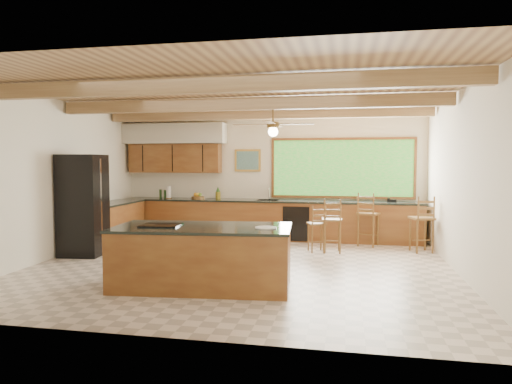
# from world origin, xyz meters

# --- Properties ---
(ground) EXTENTS (7.20, 7.20, 0.00)m
(ground) POSITION_xyz_m (0.00, 0.00, 0.00)
(ground) COLOR beige
(ground) RESTS_ON ground
(room_shell) EXTENTS (7.27, 6.54, 3.02)m
(room_shell) POSITION_xyz_m (-0.17, 0.65, 2.21)
(room_shell) COLOR white
(room_shell) RESTS_ON ground
(counter_run) EXTENTS (7.12, 3.10, 1.22)m
(counter_run) POSITION_xyz_m (-0.82, 2.52, 0.46)
(counter_run) COLOR brown
(counter_run) RESTS_ON ground
(island) EXTENTS (2.65, 1.42, 0.91)m
(island) POSITION_xyz_m (-0.25, -1.32, 0.45)
(island) COLOR brown
(island) RESTS_ON ground
(refrigerator) EXTENTS (0.84, 0.82, 1.96)m
(refrigerator) POSITION_xyz_m (-3.22, 0.40, 0.98)
(refrigerator) COLOR black
(refrigerator) RESTS_ON ground
(bar_stool_a) EXTENTS (0.42, 0.42, 1.09)m
(bar_stool_a) POSITION_xyz_m (1.53, 1.54, 0.65)
(bar_stool_a) COLOR brown
(bar_stool_a) RESTS_ON ground
(bar_stool_b) EXTENTS (0.44, 0.44, 0.95)m
(bar_stool_b) POSITION_xyz_m (1.23, 1.55, 0.56)
(bar_stool_b) COLOR brown
(bar_stool_b) RESTS_ON ground
(bar_stool_c) EXTENTS (0.54, 0.54, 1.17)m
(bar_stool_c) POSITION_xyz_m (2.28, 2.39, 0.69)
(bar_stool_c) COLOR brown
(bar_stool_c) RESTS_ON ground
(bar_stool_d) EXTENTS (0.51, 0.51, 1.14)m
(bar_stool_d) POSITION_xyz_m (3.30, 1.91, 0.68)
(bar_stool_d) COLOR brown
(bar_stool_d) RESTS_ON ground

